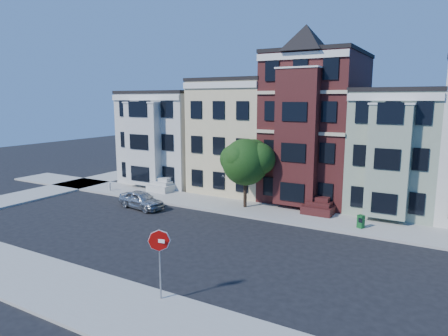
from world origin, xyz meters
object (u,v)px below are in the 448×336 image
Objects in this scene: newspaper_box at (361,222)px; parked_car at (141,200)px; street_tree at (245,165)px; stop_sign at (160,260)px; fire_hydrant at (110,187)px.

parked_car is at bearing -143.89° from newspaper_box.
stop_sign is (3.54, -14.81, -1.60)m from street_tree.
street_tree is at bearing 5.02° from fire_hydrant.
fire_hydrant is 21.82m from stop_sign.
stop_sign is at bearing -126.71° from parked_car.
fire_hydrant is (-6.32, 2.80, -0.24)m from parked_car.
newspaper_box is 0.25× the size of stop_sign.
street_tree reaches higher than fire_hydrant.
stop_sign is at bearing -38.74° from fire_hydrant.
fire_hydrant is (-22.38, -0.36, -0.13)m from newspaper_box.
newspaper_box is (16.06, 3.16, -0.12)m from parked_car.
street_tree is at bearing 89.90° from stop_sign.
parked_car is 6.92m from fire_hydrant.
street_tree is 15.31m from stop_sign.
parked_car reaches higher than newspaper_box.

